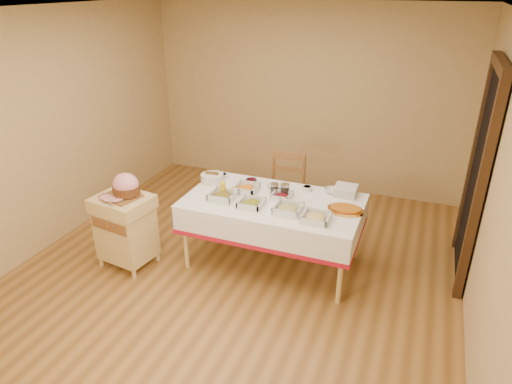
{
  "coord_description": "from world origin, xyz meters",
  "views": [
    {
      "loc": [
        1.67,
        -3.71,
        2.82
      ],
      "look_at": [
        0.15,
        0.2,
        0.87
      ],
      "focal_mm": 32.0,
      "sensor_mm": 36.0,
      "label": 1
    }
  ],
  "objects_px": {
    "butcher_cart": "(125,227)",
    "plate_stack": "(346,191)",
    "mustard_bottle": "(223,188)",
    "bread_basket": "(212,178)",
    "ham_on_board": "(125,187)",
    "preserve_jar_right": "(285,190)",
    "preserve_jar_left": "(274,189)",
    "dining_table": "(273,214)",
    "brass_platter": "(345,210)",
    "dining_chair": "(285,193)"
  },
  "relations": [
    {
      "from": "butcher_cart",
      "to": "plate_stack",
      "type": "xyz_separation_m",
      "value": [
        2.12,
        0.97,
        0.36
      ]
    },
    {
      "from": "mustard_bottle",
      "to": "bread_basket",
      "type": "bearing_deg",
      "value": 134.15
    },
    {
      "from": "butcher_cart",
      "to": "bread_basket",
      "type": "bearing_deg",
      "value": 49.83
    },
    {
      "from": "butcher_cart",
      "to": "bread_basket",
      "type": "height_order",
      "value": "bread_basket"
    },
    {
      "from": "plate_stack",
      "to": "bread_basket",
      "type": "bearing_deg",
      "value": -172.32
    },
    {
      "from": "ham_on_board",
      "to": "bread_basket",
      "type": "relative_size",
      "value": 1.53
    },
    {
      "from": "bread_basket",
      "to": "preserve_jar_right",
      "type": "bearing_deg",
      "value": -2.5
    },
    {
      "from": "butcher_cart",
      "to": "plate_stack",
      "type": "relative_size",
      "value": 3.45
    },
    {
      "from": "preserve_jar_left",
      "to": "plate_stack",
      "type": "xyz_separation_m",
      "value": [
        0.71,
        0.23,
        -0.0
      ]
    },
    {
      "from": "preserve_jar_right",
      "to": "plate_stack",
      "type": "distance_m",
      "value": 0.64
    },
    {
      "from": "dining_table",
      "to": "bread_basket",
      "type": "xyz_separation_m",
      "value": [
        -0.8,
        0.2,
        0.21
      ]
    },
    {
      "from": "plate_stack",
      "to": "brass_platter",
      "type": "distance_m",
      "value": 0.39
    },
    {
      "from": "dining_table",
      "to": "bread_basket",
      "type": "distance_m",
      "value": 0.85
    },
    {
      "from": "butcher_cart",
      "to": "preserve_jar_right",
      "type": "distance_m",
      "value": 1.73
    },
    {
      "from": "butcher_cart",
      "to": "brass_platter",
      "type": "bearing_deg",
      "value": 15.04
    },
    {
      "from": "preserve_jar_left",
      "to": "brass_platter",
      "type": "bearing_deg",
      "value": -10.77
    },
    {
      "from": "dining_chair",
      "to": "plate_stack",
      "type": "height_order",
      "value": "dining_chair"
    },
    {
      "from": "plate_stack",
      "to": "butcher_cart",
      "type": "bearing_deg",
      "value": -155.35
    },
    {
      "from": "dining_table",
      "to": "preserve_jar_left",
      "type": "height_order",
      "value": "preserve_jar_left"
    },
    {
      "from": "brass_platter",
      "to": "ham_on_board",
      "type": "bearing_deg",
      "value": -165.47
    },
    {
      "from": "mustard_bottle",
      "to": "ham_on_board",
      "type": "bearing_deg",
      "value": -151.27
    },
    {
      "from": "preserve_jar_left",
      "to": "brass_platter",
      "type": "xyz_separation_m",
      "value": [
        0.79,
        -0.15,
        -0.03
      ]
    },
    {
      "from": "dining_table",
      "to": "butcher_cart",
      "type": "distance_m",
      "value": 1.57
    },
    {
      "from": "plate_stack",
      "to": "preserve_jar_left",
      "type": "bearing_deg",
      "value": -161.91
    },
    {
      "from": "preserve_jar_right",
      "to": "bread_basket",
      "type": "distance_m",
      "value": 0.87
    },
    {
      "from": "butcher_cart",
      "to": "preserve_jar_right",
      "type": "bearing_deg",
      "value": 25.81
    },
    {
      "from": "dining_table",
      "to": "bread_basket",
      "type": "relative_size",
      "value": 7.18
    },
    {
      "from": "preserve_jar_left",
      "to": "brass_platter",
      "type": "height_order",
      "value": "preserve_jar_left"
    },
    {
      "from": "preserve_jar_right",
      "to": "mustard_bottle",
      "type": "height_order",
      "value": "mustard_bottle"
    },
    {
      "from": "preserve_jar_left",
      "to": "mustard_bottle",
      "type": "distance_m",
      "value": 0.55
    },
    {
      "from": "dining_chair",
      "to": "bread_basket",
      "type": "xyz_separation_m",
      "value": [
        -0.7,
        -0.53,
        0.31
      ]
    },
    {
      "from": "dining_table",
      "to": "mustard_bottle",
      "type": "xyz_separation_m",
      "value": [
        -0.54,
        -0.07,
        0.24
      ]
    },
    {
      "from": "mustard_bottle",
      "to": "butcher_cart",
      "type": "bearing_deg",
      "value": -150.82
    },
    {
      "from": "ham_on_board",
      "to": "plate_stack",
      "type": "height_order",
      "value": "ham_on_board"
    },
    {
      "from": "ham_on_board",
      "to": "plate_stack",
      "type": "bearing_deg",
      "value": 24.35
    },
    {
      "from": "mustard_bottle",
      "to": "preserve_jar_left",
      "type": "bearing_deg",
      "value": 24.97
    },
    {
      "from": "ham_on_board",
      "to": "preserve_jar_left",
      "type": "bearing_deg",
      "value": 27.4
    },
    {
      "from": "butcher_cart",
      "to": "plate_stack",
      "type": "distance_m",
      "value": 2.36
    },
    {
      "from": "preserve_jar_right",
      "to": "bread_basket",
      "type": "bearing_deg",
      "value": 177.5
    },
    {
      "from": "plate_stack",
      "to": "dining_chair",
      "type": "bearing_deg",
      "value": 156.76
    },
    {
      "from": "butcher_cart",
      "to": "bread_basket",
      "type": "distance_m",
      "value": 1.07
    },
    {
      "from": "butcher_cart",
      "to": "bread_basket",
      "type": "xyz_separation_m",
      "value": [
        0.65,
        0.78,
        0.35
      ]
    },
    {
      "from": "preserve_jar_left",
      "to": "bread_basket",
      "type": "distance_m",
      "value": 0.75
    },
    {
      "from": "preserve_jar_right",
      "to": "mustard_bottle",
      "type": "distance_m",
      "value": 0.65
    },
    {
      "from": "butcher_cart",
      "to": "preserve_jar_left",
      "type": "distance_m",
      "value": 1.63
    },
    {
      "from": "ham_on_board",
      "to": "plate_stack",
      "type": "relative_size",
      "value": 1.68
    },
    {
      "from": "preserve_jar_left",
      "to": "preserve_jar_right",
      "type": "xyz_separation_m",
      "value": [
        0.12,
        -0.0,
        0.01
      ]
    },
    {
      "from": "dining_table",
      "to": "ham_on_board",
      "type": "height_order",
      "value": "ham_on_board"
    },
    {
      "from": "butcher_cart",
      "to": "preserve_jar_left",
      "type": "bearing_deg",
      "value": 27.74
    },
    {
      "from": "ham_on_board",
      "to": "mustard_bottle",
      "type": "relative_size",
      "value": 2.2
    }
  ]
}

